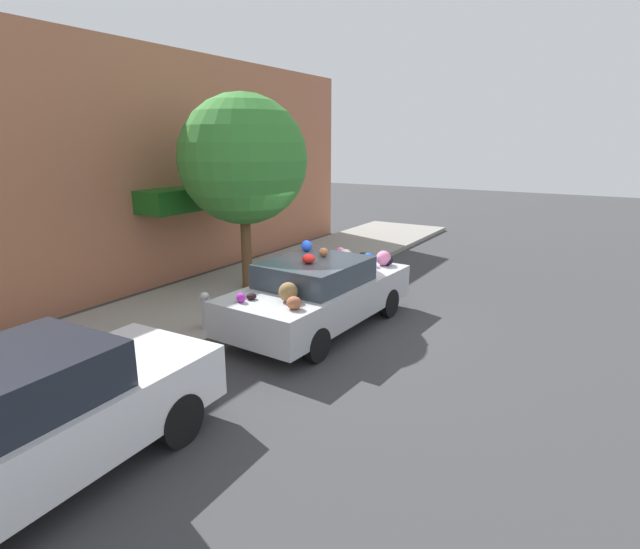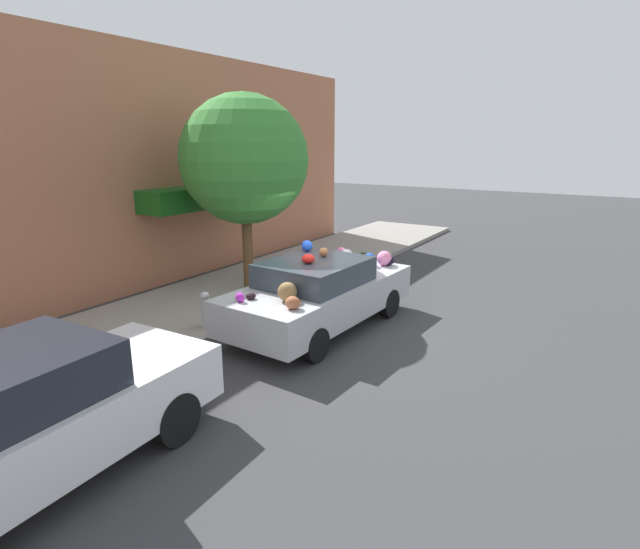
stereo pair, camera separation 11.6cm
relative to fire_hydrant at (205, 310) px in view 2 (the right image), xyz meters
The scene contains 7 objects.
ground_plane 2.12m from the fire_hydrant, 46.58° to the right, with size 60.00×60.00×0.00m, color #38383A.
sidewalk_curb 1.90m from the fire_hydrant, 40.12° to the left, with size 24.00×3.20×0.13m.
building_facade 4.42m from the fire_hydrant, 66.33° to the left, with size 18.00×1.20×5.77m.
street_tree 3.79m from the fire_hydrant, 22.20° to the left, with size 2.94×2.94×4.50m.
fire_hydrant is the anchor object (origin of this frame).
art_car 2.22m from the fire_hydrant, 49.74° to the right, with size 4.38×2.04×1.62m.
parked_car_plain 4.46m from the fire_hydrant, 159.51° to the right, with size 4.22×1.85×1.55m.
Camera 2 is at (-7.87, -5.11, 3.60)m, focal length 28.00 mm.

